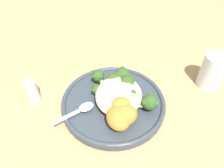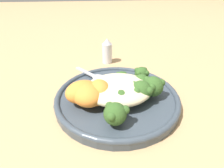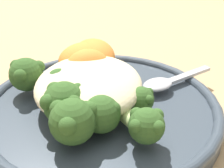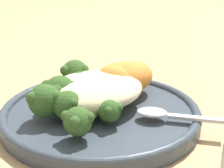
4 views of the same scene
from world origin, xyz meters
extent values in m
plane|color=tan|center=(0.00, 0.00, 0.00)|extent=(4.00, 4.00, 0.00)
cylinder|color=#38424C|center=(0.00, 0.02, 0.01)|extent=(0.26, 0.26, 0.02)
torus|color=#38424C|center=(0.00, 0.02, 0.02)|extent=(0.26, 0.26, 0.01)
ellipsoid|color=beige|center=(0.00, 0.03, 0.04)|extent=(0.13, 0.11, 0.04)
ellipsoid|color=#ADC675|center=(0.02, 0.05, 0.03)|extent=(0.02, 0.11, 0.02)
sphere|color=#335623|center=(0.02, 0.11, 0.04)|extent=(0.04, 0.04, 0.04)
sphere|color=#335623|center=(0.02, 0.12, 0.05)|extent=(0.01, 0.01, 0.01)
sphere|color=#335623|center=(0.00, 0.11, 0.05)|extent=(0.01, 0.01, 0.01)
sphere|color=#335623|center=(0.02, 0.09, 0.05)|extent=(0.01, 0.01, 0.01)
ellipsoid|color=#ADC675|center=(0.01, 0.03, 0.03)|extent=(0.05, 0.07, 0.02)
sphere|color=#335623|center=(0.00, 0.06, 0.04)|extent=(0.04, 0.04, 0.04)
sphere|color=#335623|center=(0.00, 0.07, 0.05)|extent=(0.01, 0.01, 0.01)
sphere|color=#335623|center=(-0.02, 0.06, 0.05)|extent=(0.01, 0.01, 0.01)
sphere|color=#335623|center=(0.00, 0.05, 0.05)|extent=(0.01, 0.01, 0.01)
ellipsoid|color=#ADC675|center=(0.00, 0.03, 0.03)|extent=(0.06, 0.05, 0.02)
sphere|color=#335623|center=(-0.02, 0.05, 0.04)|extent=(0.03, 0.03, 0.03)
sphere|color=#335623|center=(-0.02, 0.06, 0.04)|extent=(0.01, 0.01, 0.01)
sphere|color=#335623|center=(-0.02, 0.04, 0.04)|extent=(0.01, 0.01, 0.01)
ellipsoid|color=#ADC675|center=(0.00, 0.03, 0.03)|extent=(0.09, 0.05, 0.01)
sphere|color=#335623|center=(-0.04, 0.05, 0.04)|extent=(0.04, 0.04, 0.04)
sphere|color=#335623|center=(-0.03, 0.06, 0.05)|extent=(0.02, 0.02, 0.02)
sphere|color=#335623|center=(-0.05, 0.06, 0.05)|extent=(0.02, 0.02, 0.02)
sphere|color=#335623|center=(-0.05, 0.04, 0.05)|extent=(0.02, 0.02, 0.02)
sphere|color=#335623|center=(-0.03, 0.04, 0.05)|extent=(0.02, 0.02, 0.02)
ellipsoid|color=#ADC675|center=(-0.02, 0.03, 0.03)|extent=(0.10, 0.03, 0.01)
sphere|color=#335623|center=(-0.07, 0.03, 0.04)|extent=(0.04, 0.04, 0.04)
sphere|color=#335623|center=(-0.06, 0.05, 0.05)|extent=(0.02, 0.02, 0.02)
sphere|color=#335623|center=(-0.09, 0.03, 0.05)|extent=(0.02, 0.02, 0.02)
sphere|color=#335623|center=(-0.06, 0.02, 0.05)|extent=(0.02, 0.02, 0.02)
ellipsoid|color=#ADC675|center=(-0.01, 0.02, 0.03)|extent=(0.08, 0.02, 0.02)
sphere|color=#335623|center=(-0.05, 0.01, 0.04)|extent=(0.04, 0.04, 0.04)
sphere|color=#335623|center=(-0.05, 0.02, 0.05)|extent=(0.01, 0.01, 0.01)
sphere|color=#335623|center=(-0.05, 0.00, 0.05)|extent=(0.01, 0.01, 0.01)
ellipsoid|color=#ADC675|center=(-0.02, 0.00, 0.03)|extent=(0.10, 0.07, 0.02)
sphere|color=#335623|center=(-0.06, -0.03, 0.04)|extent=(0.03, 0.03, 0.03)
sphere|color=#335623|center=(-0.06, -0.02, 0.04)|extent=(0.01, 0.01, 0.01)
sphere|color=#335623|center=(-0.07, -0.02, 0.04)|extent=(0.01, 0.01, 0.01)
sphere|color=#335623|center=(-0.07, -0.04, 0.04)|extent=(0.01, 0.01, 0.01)
sphere|color=#335623|center=(-0.06, -0.04, 0.04)|extent=(0.01, 0.01, 0.01)
ellipsoid|color=#ADC675|center=(0.00, 0.00, 0.03)|extent=(0.06, 0.06, 0.02)
sphere|color=#335623|center=(-0.02, -0.02, 0.04)|extent=(0.03, 0.03, 0.03)
sphere|color=#335623|center=(-0.01, -0.02, 0.04)|extent=(0.01, 0.01, 0.01)
sphere|color=#335623|center=(-0.02, -0.02, 0.04)|extent=(0.01, 0.01, 0.01)
sphere|color=#335623|center=(-0.02, -0.03, 0.04)|extent=(0.01, 0.01, 0.01)
sphere|color=#335623|center=(-0.01, -0.03, 0.04)|extent=(0.01, 0.01, 0.01)
ellipsoid|color=orange|center=(0.06, 0.05, 0.04)|extent=(0.08, 0.09, 0.04)
ellipsoid|color=orange|center=(0.04, 0.04, 0.04)|extent=(0.06, 0.06, 0.04)
ellipsoid|color=orange|center=(0.07, 0.04, 0.04)|extent=(0.08, 0.07, 0.04)
ellipsoid|color=orange|center=(0.04, 0.04, 0.04)|extent=(0.08, 0.09, 0.03)
cube|color=#B7B7BC|center=(0.07, -0.08, 0.02)|extent=(0.05, 0.06, 0.00)
ellipsoid|color=#B7B7BC|center=(0.03, -0.04, 0.03)|extent=(0.05, 0.05, 0.01)
cylinder|color=silver|center=(0.00, -0.19, 0.03)|extent=(0.03, 0.03, 0.06)
cone|color=#B2B2B7|center=(0.00, -0.19, 0.07)|extent=(0.03, 0.03, 0.02)
camera|label=1|loc=(0.36, 0.05, 0.43)|focal=35.00mm
camera|label=2|loc=(0.05, 0.32, 0.23)|focal=28.00mm
camera|label=3|loc=(-0.29, -0.02, 0.20)|focal=50.00mm
camera|label=4|loc=(-0.26, -0.34, 0.22)|focal=60.00mm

